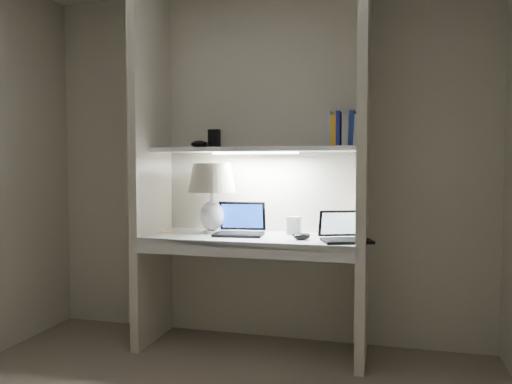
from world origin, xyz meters
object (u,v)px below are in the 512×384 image
(table_lamp, at_px, (212,186))
(laptop_netbook, at_px, (345,234))
(speaker, at_px, (294,226))
(laptop_main, at_px, (240,227))
(book_row, at_px, (342,130))

(table_lamp, distance_m, laptop_netbook, 0.97)
(speaker, bearing_deg, table_lamp, -165.07)
(table_lamp, xyz_separation_m, laptop_netbook, (0.92, -0.13, -0.29))
(laptop_netbook, bearing_deg, speaker, 130.39)
(laptop_main, bearing_deg, laptop_netbook, -15.07)
(speaker, xyz_separation_m, book_row, (0.31, 0.06, 0.65))
(laptop_main, bearing_deg, table_lamp, 170.97)
(book_row, bearing_deg, laptop_main, -167.78)
(table_lamp, height_order, speaker, table_lamp)
(laptop_netbook, bearing_deg, book_row, 80.47)
(table_lamp, distance_m, book_row, 0.96)
(laptop_main, distance_m, book_row, 0.95)
(laptop_main, height_order, book_row, book_row)
(table_lamp, relative_size, speaker, 3.93)
(table_lamp, relative_size, laptop_netbook, 1.34)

